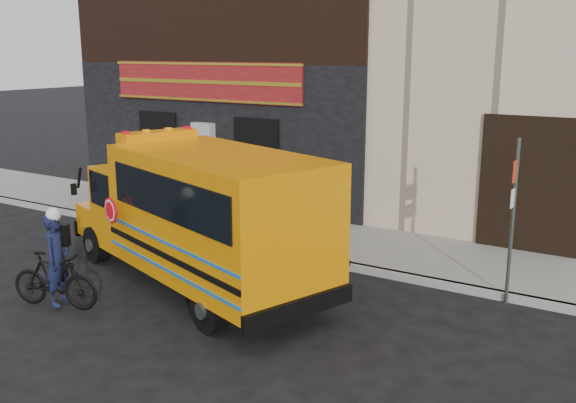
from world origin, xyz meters
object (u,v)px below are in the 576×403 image
at_px(sign_pole, 513,215).
at_px(bicycle, 55,280).
at_px(school_bus, 200,213).
at_px(cyclist, 57,262).

bearing_deg(sign_pole, bicycle, -147.17).
relative_size(school_bus, bicycle, 4.19).
relative_size(school_bus, cyclist, 4.30).
distance_m(sign_pole, cyclist, 8.15).
xyz_separation_m(school_bus, cyclist, (-1.62, -2.04, -0.67)).
relative_size(school_bus, sign_pole, 2.37).
bearing_deg(bicycle, school_bus, -53.07).
xyz_separation_m(sign_pole, cyclist, (-6.84, -4.35, -0.84)).
xyz_separation_m(school_bus, bicycle, (-1.65, -2.12, -0.99)).
bearing_deg(bicycle, sign_pole, -72.41).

